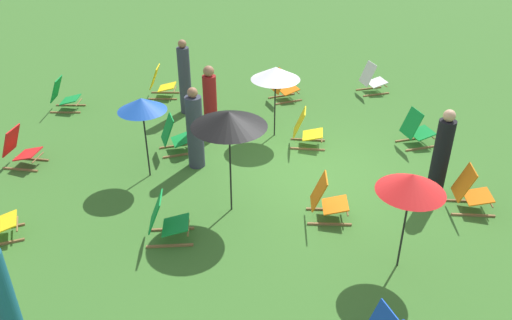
% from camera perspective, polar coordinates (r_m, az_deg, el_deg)
% --- Properties ---
extents(ground_plane, '(40.00, 40.00, 0.00)m').
position_cam_1_polar(ground_plane, '(10.28, 6.65, -1.99)').
color(ground_plane, '#386B28').
extents(deckchair_0, '(0.61, 0.84, 0.83)m').
position_cam_1_polar(deckchair_0, '(11.11, -8.94, 2.63)').
color(deckchair_0, olive).
rests_on(deckchair_0, ground).
extents(deckchair_1, '(0.67, 0.86, 0.83)m').
position_cam_1_polar(deckchair_1, '(11.52, -24.62, 1.12)').
color(deckchair_1, olive).
rests_on(deckchair_1, ground).
extents(deckchair_2, '(0.60, 0.83, 0.83)m').
position_cam_1_polar(deckchair_2, '(9.00, 7.81, -4.39)').
color(deckchair_2, olive).
rests_on(deckchair_2, ground).
extents(deckchair_3, '(0.59, 0.83, 0.83)m').
position_cam_1_polar(deckchair_3, '(11.77, 17.27, 3.21)').
color(deckchair_3, olive).
rests_on(deckchair_3, ground).
extents(deckchair_4, '(0.52, 0.79, 0.83)m').
position_cam_1_polar(deckchair_4, '(8.57, -9.94, -6.57)').
color(deckchair_4, olive).
rests_on(deckchair_4, ground).
extents(deckchair_6, '(0.62, 0.84, 0.83)m').
position_cam_1_polar(deckchair_6, '(9.89, 22.59, -3.23)').
color(deckchair_6, olive).
rests_on(deckchair_6, ground).
extents(deckchair_7, '(0.64, 0.85, 0.83)m').
position_cam_1_polar(deckchair_7, '(11.29, 5.53, 3.32)').
color(deckchair_7, olive).
rests_on(deckchair_7, ground).
extents(deckchair_8, '(0.59, 0.82, 0.83)m').
position_cam_1_polar(deckchair_8, '(14.33, 12.69, 8.66)').
color(deckchair_8, olive).
rests_on(deckchair_8, ground).
extents(deckchair_9, '(0.58, 0.82, 0.83)m').
position_cam_1_polar(deckchair_9, '(13.82, -20.48, 6.65)').
color(deckchair_9, olive).
rests_on(deckchair_9, ground).
extents(deckchair_10, '(0.65, 0.86, 0.83)m').
position_cam_1_polar(deckchair_10, '(13.53, 3.06, 8.08)').
color(deckchair_10, olive).
rests_on(deckchair_10, ground).
extents(deckchair_12, '(0.58, 0.82, 0.83)m').
position_cam_1_polar(deckchair_12, '(13.96, -10.46, 8.32)').
color(deckchair_12, olive).
rests_on(deckchair_12, ground).
extents(umbrella_0, '(1.00, 1.00, 1.65)m').
position_cam_1_polar(umbrella_0, '(7.58, 16.80, -2.47)').
color(umbrella_0, black).
rests_on(umbrella_0, ground).
extents(umbrella_1, '(0.92, 0.92, 1.66)m').
position_cam_1_polar(umbrella_1, '(9.82, -12.50, 5.99)').
color(umbrella_1, black).
rests_on(umbrella_1, ground).
extents(umbrella_2, '(1.27, 1.27, 1.92)m').
position_cam_1_polar(umbrella_2, '(8.43, -3.00, 4.51)').
color(umbrella_2, black).
rests_on(umbrella_2, ground).
extents(umbrella_3, '(1.07, 1.07, 1.63)m').
position_cam_1_polar(umbrella_3, '(11.23, 2.17, 9.54)').
color(umbrella_3, black).
rests_on(umbrella_3, ground).
extents(person_0, '(0.42, 0.42, 1.69)m').
position_cam_1_polar(person_0, '(11.43, -5.08, 6.15)').
color(person_0, maroon).
rests_on(person_0, ground).
extents(person_1, '(0.36, 0.36, 1.74)m').
position_cam_1_polar(person_1, '(9.86, 19.74, 0.38)').
color(person_1, black).
rests_on(person_1, ground).
extents(person_2, '(0.42, 0.42, 1.71)m').
position_cam_1_polar(person_2, '(10.32, -6.76, 3.25)').
color(person_2, '#333847').
rests_on(person_2, ground).
extents(person_3, '(0.40, 0.40, 1.84)m').
position_cam_1_polar(person_3, '(12.75, -7.88, 8.87)').
color(person_3, '#333847').
rests_on(person_3, ground).
extents(person_4, '(0.34, 0.34, 1.87)m').
position_cam_1_polar(person_4, '(6.98, -26.05, -13.90)').
color(person_4, '#195972').
rests_on(person_4, ground).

